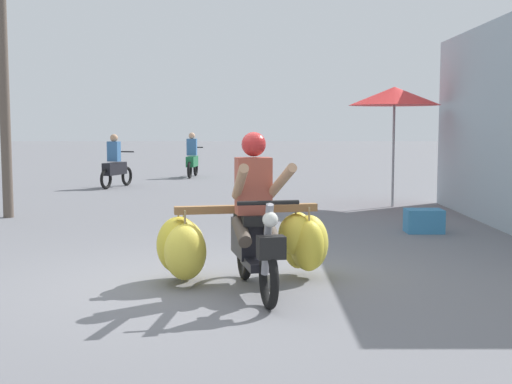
{
  "coord_description": "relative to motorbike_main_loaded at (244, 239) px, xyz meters",
  "views": [
    {
      "loc": [
        0.68,
        -6.93,
        1.65
      ],
      "look_at": [
        0.68,
        0.65,
        0.9
      ],
      "focal_mm": 47.86,
      "sensor_mm": 36.0,
      "label": 1
    }
  ],
  "objects": [
    {
      "name": "motorbike_main_loaded",
      "position": [
        0.0,
        0.0,
        0.0
      ],
      "size": [
        1.89,
        1.88,
        1.58
      ],
      "color": "black",
      "rests_on": "ground"
    },
    {
      "name": "produce_crate",
      "position": [
        2.71,
        3.37,
        -0.29
      ],
      "size": [
        0.56,
        0.4,
        0.36
      ],
      "primitive_type": "cube",
      "color": "teal",
      "rests_on": "ground"
    },
    {
      "name": "ground_plane",
      "position": [
        -0.55,
        -0.04,
        -0.47
      ],
      "size": [
        120.0,
        120.0,
        0.0
      ],
      "primitive_type": "plane",
      "color": "slate"
    },
    {
      "name": "motorbike_distant_ahead_right",
      "position": [
        -1.86,
        14.3,
        0.1
      ],
      "size": [
        0.5,
        1.62,
        1.4
      ],
      "color": "black",
      "rests_on": "ground"
    },
    {
      "name": "market_umbrella_near_shop",
      "position": [
        2.89,
        6.68,
        1.74
      ],
      "size": [
        1.82,
        1.82,
        2.4
      ],
      "color": "#99999E",
      "rests_on": "ground"
    },
    {
      "name": "motorbike_distant_ahead_left",
      "position": [
        -3.55,
        10.82,
        0.1
      ],
      "size": [
        0.68,
        1.57,
        1.4
      ],
      "color": "black",
      "rests_on": "ground"
    },
    {
      "name": "utility_pole",
      "position": [
        -4.28,
        5.08,
        2.76
      ],
      "size": [
        0.18,
        0.18,
        6.46
      ],
      "primitive_type": "cylinder",
      "color": "brown",
      "rests_on": "ground"
    }
  ]
}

